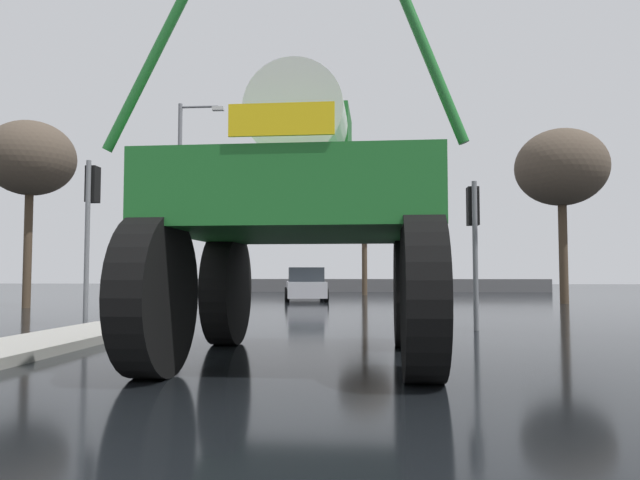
{
  "coord_description": "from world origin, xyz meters",
  "views": [
    {
      "loc": [
        1.2,
        -2.56,
        1.18
      ],
      "look_at": [
        0.3,
        8.59,
        1.83
      ],
      "focal_mm": 33.77,
      "sensor_mm": 36.0,
      "label": 1
    }
  ],
  "objects_px": {
    "sedan_ahead": "(306,285)",
    "bare_tree_right": "(561,168)",
    "traffic_signal_near_right": "(473,222)",
    "streetlight_far_left": "(183,192)",
    "bare_tree_far_center": "(364,202)",
    "bare_tree_left": "(30,159)",
    "traffic_signal_near_left": "(91,206)",
    "oversize_sprayer": "(304,217)"
  },
  "relations": [
    {
      "from": "streetlight_far_left",
      "to": "bare_tree_left",
      "type": "distance_m",
      "value": 6.17
    },
    {
      "from": "sedan_ahead",
      "to": "bare_tree_right",
      "type": "distance_m",
      "value": 12.11
    },
    {
      "from": "traffic_signal_near_left",
      "to": "traffic_signal_near_right",
      "type": "distance_m",
      "value": 8.65
    },
    {
      "from": "traffic_signal_near_right",
      "to": "streetlight_far_left",
      "type": "relative_size",
      "value": 0.37
    },
    {
      "from": "oversize_sprayer",
      "to": "bare_tree_far_center",
      "type": "relative_size",
      "value": 0.76
    },
    {
      "from": "oversize_sprayer",
      "to": "traffic_signal_near_left",
      "type": "bearing_deg",
      "value": 49.25
    },
    {
      "from": "traffic_signal_near_left",
      "to": "bare_tree_left",
      "type": "xyz_separation_m",
      "value": [
        -5.9,
        7.44,
        2.62
      ]
    },
    {
      "from": "oversize_sprayer",
      "to": "bare_tree_left",
      "type": "distance_m",
      "value": 17.08
    },
    {
      "from": "bare_tree_left",
      "to": "traffic_signal_near_right",
      "type": "bearing_deg",
      "value": -27.08
    },
    {
      "from": "bare_tree_left",
      "to": "oversize_sprayer",
      "type": "bearing_deg",
      "value": -47.3
    },
    {
      "from": "traffic_signal_near_left",
      "to": "bare_tree_left",
      "type": "relative_size",
      "value": 0.56
    },
    {
      "from": "bare_tree_left",
      "to": "bare_tree_far_center",
      "type": "distance_m",
      "value": 18.98
    },
    {
      "from": "traffic_signal_near_left",
      "to": "sedan_ahead",
      "type": "bearing_deg",
      "value": 76.15
    },
    {
      "from": "oversize_sprayer",
      "to": "bare_tree_left",
      "type": "relative_size",
      "value": 0.78
    },
    {
      "from": "traffic_signal_near_right",
      "to": "oversize_sprayer",
      "type": "bearing_deg",
      "value": -123.25
    },
    {
      "from": "bare_tree_left",
      "to": "bare_tree_far_center",
      "type": "bearing_deg",
      "value": 50.73
    },
    {
      "from": "bare_tree_right",
      "to": "bare_tree_far_center",
      "type": "relative_size",
      "value": 1.06
    },
    {
      "from": "streetlight_far_left",
      "to": "bare_tree_far_center",
      "type": "xyz_separation_m",
      "value": [
        7.73,
        10.3,
        0.71
      ]
    },
    {
      "from": "traffic_signal_near_left",
      "to": "streetlight_far_left",
      "type": "bearing_deg",
      "value": 97.75
    },
    {
      "from": "traffic_signal_near_right",
      "to": "bare_tree_far_center",
      "type": "height_order",
      "value": "bare_tree_far_center"
    },
    {
      "from": "sedan_ahead",
      "to": "traffic_signal_near_right",
      "type": "height_order",
      "value": "traffic_signal_near_right"
    },
    {
      "from": "traffic_signal_near_left",
      "to": "bare_tree_far_center",
      "type": "bearing_deg",
      "value": 74.56
    },
    {
      "from": "traffic_signal_near_left",
      "to": "bare_tree_left",
      "type": "distance_m",
      "value": 9.85
    },
    {
      "from": "oversize_sprayer",
      "to": "streetlight_far_left",
      "type": "relative_size",
      "value": 0.61
    },
    {
      "from": "streetlight_far_left",
      "to": "bare_tree_far_center",
      "type": "distance_m",
      "value": 12.89
    },
    {
      "from": "bare_tree_right",
      "to": "bare_tree_far_center",
      "type": "height_order",
      "value": "bare_tree_right"
    },
    {
      "from": "bare_tree_far_center",
      "to": "traffic_signal_near_left",
      "type": "bearing_deg",
      "value": -105.44
    },
    {
      "from": "sedan_ahead",
      "to": "traffic_signal_near_left",
      "type": "bearing_deg",
      "value": 157.68
    },
    {
      "from": "sedan_ahead",
      "to": "bare_tree_right",
      "type": "relative_size",
      "value": 0.59
    },
    {
      "from": "oversize_sprayer",
      "to": "traffic_signal_near_right",
      "type": "relative_size",
      "value": 1.64
    },
    {
      "from": "sedan_ahead",
      "to": "traffic_signal_near_right",
      "type": "xyz_separation_m",
      "value": [
        5.16,
        -14.1,
        1.62
      ]
    },
    {
      "from": "traffic_signal_near_right",
      "to": "bare_tree_left",
      "type": "height_order",
      "value": "bare_tree_left"
    },
    {
      "from": "streetlight_far_left",
      "to": "bare_tree_far_center",
      "type": "bearing_deg",
      "value": 53.12
    },
    {
      "from": "sedan_ahead",
      "to": "traffic_signal_near_left",
      "type": "height_order",
      "value": "traffic_signal_near_left"
    },
    {
      "from": "streetlight_far_left",
      "to": "traffic_signal_near_left",
      "type": "bearing_deg",
      "value": -82.25
    },
    {
      "from": "sedan_ahead",
      "to": "streetlight_far_left",
      "type": "bearing_deg",
      "value": 105.52
    },
    {
      "from": "sedan_ahead",
      "to": "bare_tree_far_center",
      "type": "height_order",
      "value": "bare_tree_far_center"
    },
    {
      "from": "sedan_ahead",
      "to": "traffic_signal_near_right",
      "type": "relative_size",
      "value": 1.34
    },
    {
      "from": "traffic_signal_near_right",
      "to": "bare_tree_left",
      "type": "bearing_deg",
      "value": 152.92
    },
    {
      "from": "sedan_ahead",
      "to": "bare_tree_far_center",
      "type": "xyz_separation_m",
      "value": [
        2.64,
        8.03,
        4.76
      ]
    },
    {
      "from": "bare_tree_right",
      "to": "traffic_signal_near_right",
      "type": "bearing_deg",
      "value": -115.05
    },
    {
      "from": "streetlight_far_left",
      "to": "bare_tree_far_center",
      "type": "relative_size",
      "value": 1.25
    }
  ]
}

